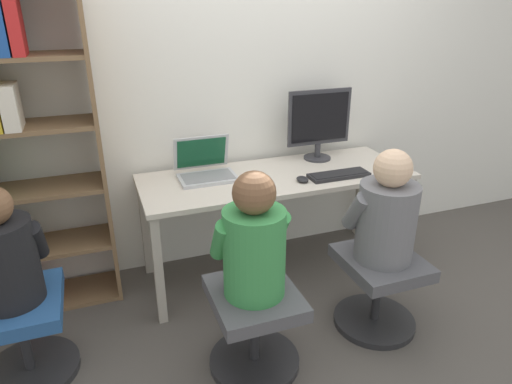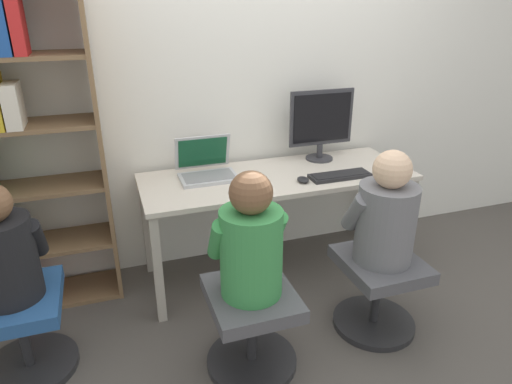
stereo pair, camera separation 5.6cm
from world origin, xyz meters
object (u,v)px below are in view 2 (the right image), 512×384
(keyboard, at_px, (340,175))
(office_chair_side, at_px, (21,328))
(laptop, at_px, (207,169))
(person_at_monitor, at_px, (386,215))
(person_near_shelf, at_px, (2,251))
(office_chair_right, at_px, (252,322))
(desktop_monitor, at_px, (321,123))
(person_at_laptop, at_px, (251,242))
(office_chair_left, at_px, (378,287))

(keyboard, bearing_deg, office_chair_side, -171.23)
(laptop, height_order, person_at_monitor, person_at_monitor)
(office_chair_side, relative_size, person_near_shelf, 0.81)
(office_chair_right, distance_m, person_at_monitor, 0.88)
(desktop_monitor, bearing_deg, laptop, -174.99)
(keyboard, bearing_deg, person_near_shelf, -171.35)
(person_at_laptop, relative_size, person_near_shelf, 1.07)
(laptop, height_order, office_chair_right, laptop)
(office_chair_right, distance_m, office_chair_side, 1.13)
(desktop_monitor, relative_size, person_near_shelf, 0.84)
(office_chair_left, height_order, person_at_laptop, person_at_laptop)
(person_near_shelf, bearing_deg, person_at_laptop, -16.79)
(laptop, bearing_deg, keyboard, -19.95)
(office_chair_left, distance_m, person_at_monitor, 0.45)
(office_chair_left, height_order, person_at_monitor, person_at_monitor)
(desktop_monitor, bearing_deg, person_at_laptop, -130.34)
(person_at_monitor, xyz_separation_m, person_at_laptop, (-0.76, -0.06, 0.01))
(person_near_shelf, bearing_deg, office_chair_right, -16.99)
(office_chair_right, xyz_separation_m, office_chair_side, (-1.08, 0.33, 0.00))
(office_chair_left, relative_size, person_at_laptop, 0.75)
(office_chair_right, bearing_deg, office_chair_left, 4.43)
(office_chair_left, bearing_deg, desktop_monitor, 86.30)
(desktop_monitor, xyz_separation_m, office_chair_right, (-0.82, -0.97, -0.70))
(person_at_laptop, distance_m, office_chair_side, 1.21)
(office_chair_side, bearing_deg, keyboard, 8.77)
(desktop_monitor, bearing_deg, office_chair_side, -161.25)
(person_at_laptop, distance_m, person_near_shelf, 1.13)
(desktop_monitor, height_order, laptop, desktop_monitor)
(office_chair_right, distance_m, person_at_laptop, 0.45)
(office_chair_right, xyz_separation_m, person_at_monitor, (0.76, 0.06, 0.45))
(office_chair_left, relative_size, office_chair_side, 1.00)
(keyboard, bearing_deg, desktop_monitor, 84.87)
(person_at_monitor, height_order, person_at_laptop, person_at_laptop)
(person_at_monitor, bearing_deg, person_near_shelf, 171.76)
(person_at_monitor, distance_m, person_at_laptop, 0.76)
(person_at_laptop, bearing_deg, keyboard, 37.70)
(keyboard, bearing_deg, office_chair_right, -142.11)
(office_chair_right, height_order, person_at_laptop, person_at_laptop)
(person_at_monitor, relative_size, office_chair_side, 1.32)
(desktop_monitor, distance_m, person_at_monitor, 0.95)
(office_chair_left, relative_size, office_chair_right, 1.00)
(person_at_laptop, height_order, office_chair_side, person_at_laptop)
(person_at_laptop, relative_size, office_chair_side, 1.33)
(office_chair_left, distance_m, office_chair_right, 0.76)
(office_chair_right, bearing_deg, person_at_laptop, 90.00)
(desktop_monitor, bearing_deg, person_at_monitor, -93.72)
(keyboard, height_order, person_at_monitor, person_at_monitor)
(keyboard, xyz_separation_m, person_near_shelf, (-1.87, -0.28, -0.03))
(person_near_shelf, bearing_deg, desktop_monitor, 18.64)
(keyboard, height_order, person_at_laptop, person_at_laptop)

